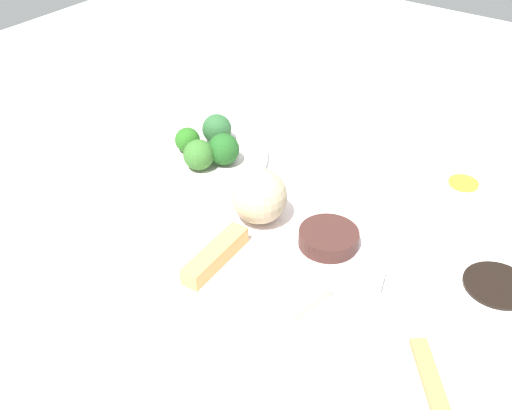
{
  "coord_description": "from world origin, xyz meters",
  "views": [
    {
      "loc": [
        -0.29,
        0.54,
        0.57
      ],
      "look_at": [
        0.11,
        -0.02,
        0.06
      ],
      "focal_mm": 42.44,
      "sensor_mm": 36.0,
      "label": 1
    }
  ],
  "objects": [
    {
      "name": "soy_sauce_bowl",
      "position": [
        -0.22,
        -0.07,
        0.04
      ],
      "size": [
        0.1,
        0.1,
        0.03
      ],
      "primitive_type": "cylinder",
      "color": "white",
      "rests_on": "tabletop"
    },
    {
      "name": "broccoli_floret_3",
      "position": [
        0.25,
        -0.11,
        0.06
      ],
      "size": [
        0.05,
        0.05,
        0.05
      ],
      "primitive_type": "sphere",
      "color": "#205920",
      "rests_on": "broccoli_plate"
    },
    {
      "name": "spring_roll",
      "position": [
        0.1,
        0.09,
        0.05
      ],
      "size": [
        0.03,
        0.12,
        0.02
      ],
      "primitive_type": "cube",
      "rotation": [
        0.0,
        0.0,
        1.62
      ],
      "color": "#DAA857",
      "rests_on": "main_plate"
    },
    {
      "name": "tabletop",
      "position": [
        0.0,
        0.0,
        0.01
      ],
      "size": [
        2.2,
        2.2,
        0.02
      ],
      "primitive_type": "cube",
      "color": "white",
      "rests_on": "ground"
    },
    {
      "name": "main_plate",
      "position": [
        0.05,
        0.03,
        0.03
      ],
      "size": [
        0.3,
        0.3,
        0.02
      ],
      "primitive_type": "cylinder",
      "color": "white",
      "rests_on": "tabletop"
    },
    {
      "name": "broccoli_floret_2",
      "position": [
        0.32,
        -0.11,
        0.06
      ],
      "size": [
        0.04,
        0.04,
        0.04
      ],
      "primitive_type": "sphere",
      "color": "#28681C",
      "rests_on": "broccoli_plate"
    },
    {
      "name": "broccoli_floret_1",
      "position": [
        0.27,
        -0.08,
        0.06
      ],
      "size": [
        0.05,
        0.05,
        0.05
      ],
      "primitive_type": "sphere",
      "color": "#366E2A",
      "rests_on": "broccoli_plate"
    },
    {
      "name": "soy_sauce_bowl_liquid",
      "position": [
        -0.22,
        -0.07,
        0.05
      ],
      "size": [
        0.08,
        0.08,
        0.0
      ],
      "primitive_type": "cylinder",
      "color": "black",
      "rests_on": "soy_sauce_bowl"
    },
    {
      "name": "rice_scoop",
      "position": [
        0.11,
        -0.02,
        0.08
      ],
      "size": [
        0.08,
        0.08,
        0.08
      ],
      "primitive_type": "sphere",
      "color": "tan",
      "rests_on": "main_plate"
    },
    {
      "name": "sauce_ramekin_hot_mustard",
      "position": [
        -0.1,
        -0.27,
        0.03
      ],
      "size": [
        0.06,
        0.06,
        0.02
      ],
      "primitive_type": "cylinder",
      "color": "white",
      "rests_on": "tabletop"
    },
    {
      "name": "broccoli_floret_0",
      "position": [
        0.3,
        -0.16,
        0.06
      ],
      "size": [
        0.05,
        0.05,
        0.05
      ],
      "primitive_type": "sphere",
      "color": "#2C5F31",
      "rests_on": "broccoli_plate"
    },
    {
      "name": "stir_fry_heap",
      "position": [
        0.0,
        -0.03,
        0.05
      ],
      "size": [
        0.08,
        0.08,
        0.02
      ],
      "primitive_type": "cylinder",
      "color": "#41231F",
      "rests_on": "main_plate"
    },
    {
      "name": "broccoli_plate",
      "position": [
        0.3,
        -0.12,
        0.03
      ],
      "size": [
        0.22,
        0.22,
        0.01
      ],
      "primitive_type": "cylinder",
      "color": "white",
      "rests_on": "tabletop"
    },
    {
      "name": "sauce_ramekin_hot_mustard_liquid",
      "position": [
        -0.1,
        -0.27,
        0.04
      ],
      "size": [
        0.05,
        0.05,
        0.0
      ],
      "primitive_type": "cylinder",
      "color": "gold",
      "rests_on": "sauce_ramekin_hot_mustard"
    },
    {
      "name": "crab_rangoon_wonton",
      "position": [
        -0.01,
        0.08,
        0.04
      ],
      "size": [
        0.09,
        0.08,
        0.01
      ],
      "primitive_type": "cube",
      "rotation": [
        0.0,
        0.0,
        -0.2
      ],
      "color": "beige",
      "rests_on": "main_plate"
    }
  ]
}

